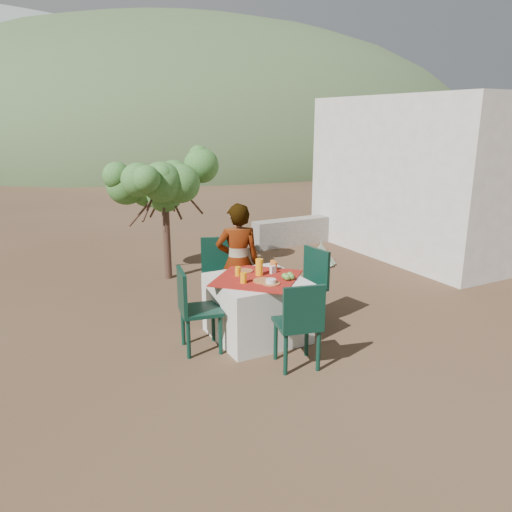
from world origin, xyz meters
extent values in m
plane|color=#3C261B|center=(0.00, 0.00, 0.00)|extent=(160.00, 160.00, 0.00)
cube|color=beige|center=(0.35, -0.35, 0.38)|extent=(1.02, 1.02, 0.75)
cube|color=maroon|center=(0.35, -0.35, 0.76)|extent=(1.30, 1.30, 0.01)
cylinder|color=black|center=(0.06, 0.58, 0.25)|extent=(0.05, 0.05, 0.49)
cylinder|color=black|center=(0.40, 0.44, 0.25)|extent=(0.05, 0.05, 0.49)
cylinder|color=black|center=(0.19, 0.92, 0.25)|extent=(0.05, 0.05, 0.49)
cylinder|color=black|center=(0.54, 0.79, 0.25)|extent=(0.05, 0.05, 0.49)
cube|color=black|center=(0.30, 0.68, 0.49)|extent=(0.60, 0.60, 0.04)
cube|color=black|center=(0.37, 0.88, 0.76)|extent=(0.45, 0.21, 0.48)
cylinder|color=black|center=(0.61, -1.06, 0.24)|extent=(0.05, 0.05, 0.48)
cylinder|color=black|center=(0.26, -0.97, 0.24)|extent=(0.05, 0.05, 0.48)
cylinder|color=black|center=(0.53, -1.41, 0.24)|extent=(0.05, 0.05, 0.48)
cylinder|color=black|center=(0.17, -1.33, 0.24)|extent=(0.05, 0.05, 0.48)
cube|color=black|center=(0.39, -1.19, 0.48)|extent=(0.54, 0.54, 0.04)
cube|color=black|center=(0.35, -1.39, 0.74)|extent=(0.45, 0.15, 0.47)
cylinder|color=black|center=(-0.23, -0.57, 0.24)|extent=(0.05, 0.05, 0.48)
cylinder|color=black|center=(-0.17, -0.21, 0.24)|extent=(0.05, 0.05, 0.48)
cylinder|color=black|center=(-0.59, -0.51, 0.24)|extent=(0.05, 0.05, 0.48)
cylinder|color=black|center=(-0.52, -0.15, 0.24)|extent=(0.05, 0.05, 0.48)
cube|color=black|center=(-0.38, -0.36, 0.48)|extent=(0.52, 0.52, 0.04)
cube|color=black|center=(-0.58, -0.32, 0.74)|extent=(0.12, 0.45, 0.47)
cylinder|color=black|center=(0.87, -0.12, 0.24)|extent=(0.05, 0.05, 0.49)
cylinder|color=black|center=(0.93, -0.48, 0.24)|extent=(0.05, 0.05, 0.49)
cylinder|color=black|center=(1.24, -0.06, 0.24)|extent=(0.05, 0.05, 0.49)
cylinder|color=black|center=(1.29, -0.43, 0.24)|extent=(0.05, 0.05, 0.49)
cube|color=black|center=(1.08, -0.27, 0.49)|extent=(0.52, 0.52, 0.04)
cube|color=black|center=(1.28, -0.24, 0.75)|extent=(0.11, 0.46, 0.48)
imported|color=#8C6651|center=(0.41, 0.28, 0.78)|extent=(0.66, 0.54, 1.56)
cylinder|color=#4E3427|center=(0.13, 2.40, 0.70)|extent=(0.12, 0.12, 1.41)
sphere|color=#306826|center=(0.13, 2.40, 1.41)|extent=(0.60, 0.60, 0.60)
sphere|color=#306826|center=(0.68, 2.40, 1.56)|extent=(0.56, 0.56, 0.56)
sphere|color=#306826|center=(-0.38, 2.50, 1.51)|extent=(0.52, 0.52, 0.52)
sphere|color=#306826|center=(0.23, 2.96, 1.61)|extent=(0.54, 0.54, 0.54)
sphere|color=#306826|center=(0.18, 1.90, 1.46)|extent=(0.48, 0.48, 0.48)
sphere|color=gray|center=(2.83, 1.85, 0.04)|extent=(0.18, 0.18, 0.18)
cone|color=gray|center=(2.83, 1.85, 0.27)|extent=(0.10, 0.10, 0.52)
cone|color=gray|center=(2.95, 1.85, 0.21)|extent=(0.32, 0.11, 0.44)
cone|color=gray|center=(2.92, 1.92, 0.21)|extent=(0.28, 0.25, 0.46)
cone|color=gray|center=(2.86, 1.96, 0.21)|extent=(0.16, 0.31, 0.45)
cone|color=gray|center=(2.79, 1.96, 0.21)|extent=(0.18, 0.31, 0.45)
cone|color=gray|center=(2.73, 1.91, 0.21)|extent=(0.29, 0.23, 0.46)
cone|color=gray|center=(2.71, 1.84, 0.21)|extent=(0.32, 0.11, 0.44)
cone|color=gray|center=(2.74, 1.77, 0.21)|extent=(0.28, 0.25, 0.46)
cone|color=gray|center=(2.80, 1.73, 0.21)|extent=(0.16, 0.31, 0.45)
cone|color=gray|center=(2.88, 1.74, 0.21)|extent=(0.18, 0.31, 0.45)
cone|color=gray|center=(2.93, 1.78, 0.21)|extent=(0.29, 0.23, 0.46)
cube|color=silver|center=(5.60, 1.80, 1.50)|extent=(3.20, 4.20, 3.00)
cube|color=gray|center=(3.60, 3.40, 0.28)|extent=(2.60, 0.35, 0.55)
ellipsoid|color=#354C2B|center=(12.00, 36.00, 0.00)|extent=(48.00, 48.00, 20.00)
ellipsoid|color=slate|center=(28.00, 46.00, 0.00)|extent=(36.00, 36.00, 14.00)
cylinder|color=brown|center=(0.33, -0.06, 0.77)|extent=(0.21, 0.21, 0.01)
cylinder|color=brown|center=(0.35, -0.51, 0.77)|extent=(0.24, 0.24, 0.01)
cylinder|color=orange|center=(0.18, -0.18, 0.82)|extent=(0.07, 0.07, 0.11)
cylinder|color=orange|center=(0.12, -0.45, 0.82)|extent=(0.08, 0.08, 0.12)
cylinder|color=orange|center=(0.42, -0.28, 0.86)|extent=(0.09, 0.09, 0.20)
cylinder|color=brown|center=(0.39, -0.63, 0.77)|extent=(0.21, 0.21, 0.01)
cylinder|color=silver|center=(0.39, -0.63, 0.80)|extent=(0.12, 0.12, 0.04)
cylinder|color=orange|center=(0.70, -0.18, 0.81)|extent=(0.07, 0.07, 0.10)
cylinder|color=orange|center=(0.71, -0.12, 0.82)|extent=(0.07, 0.07, 0.11)
cube|color=silver|center=(0.61, -0.29, 0.81)|extent=(0.08, 0.06, 0.09)
sphere|color=#578F34|center=(0.61, -0.56, 0.80)|extent=(0.08, 0.08, 0.08)
sphere|color=#578F34|center=(0.69, -0.55, 0.80)|extent=(0.08, 0.08, 0.08)
sphere|color=#578F34|center=(0.67, -0.61, 0.80)|extent=(0.08, 0.08, 0.08)
sphere|color=#578F34|center=(0.61, -0.61, 0.80)|extent=(0.08, 0.08, 0.08)
camera|label=1|loc=(-2.29, -5.35, 2.60)|focal=35.00mm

